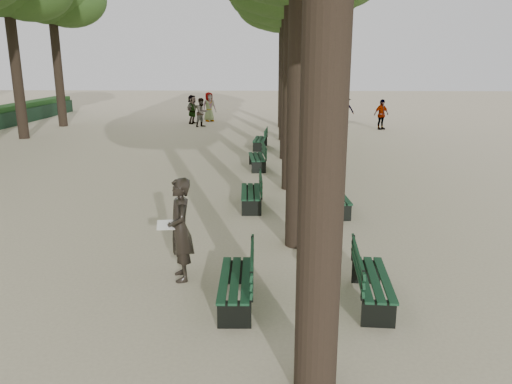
{
  "coord_description": "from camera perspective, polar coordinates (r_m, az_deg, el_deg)",
  "views": [
    {
      "loc": [
        0.96,
        -7.37,
        3.95
      ],
      "look_at": [
        0.6,
        3.0,
        1.2
      ],
      "focal_mm": 35.0,
      "sensor_mm": 36.0,
      "label": 1
    }
  ],
  "objects": [
    {
      "name": "ground",
      "position": [
        8.42,
        -4.92,
        -13.21
      ],
      "size": [
        120.0,
        120.0,
        0.0
      ],
      "primitive_type": "plane",
      "color": "beige",
      "rests_on": "ground"
    },
    {
      "name": "bench_left_2",
      "position": [
        18.69,
        0.13,
        3.5
      ],
      "size": [
        0.76,
        1.85,
        0.92
      ],
      "color": "black",
      "rests_on": "ground"
    },
    {
      "name": "bench_right_2",
      "position": [
        17.97,
        7.29,
        2.92
      ],
      "size": [
        0.61,
        1.81,
        0.92
      ],
      "color": "black",
      "rests_on": "ground"
    },
    {
      "name": "pedestrian_d",
      "position": [
        33.56,
        -5.38,
        9.67
      ],
      "size": [
        0.99,
        0.82,
        1.91
      ],
      "primitive_type": "imported",
      "rotation": [
        0.0,
        0.0,
        0.56
      ],
      "color": "#262628",
      "rests_on": "ground"
    },
    {
      "name": "man_with_map",
      "position": [
        9.21,
        -8.65,
        -4.27
      ],
      "size": [
        0.74,
        0.85,
        1.92
      ],
      "color": "black",
      "rests_on": "ground"
    },
    {
      "name": "bench_right_3",
      "position": [
        23.43,
        6.09,
        5.74
      ],
      "size": [
        0.79,
        1.86,
        0.92
      ],
      "color": "black",
      "rests_on": "ground"
    },
    {
      "name": "bench_left_3",
      "position": [
        22.95,
        0.48,
        5.63
      ],
      "size": [
        0.68,
        1.83,
        0.92
      ],
      "color": "black",
      "rests_on": "ground"
    },
    {
      "name": "bench_left_1",
      "position": [
        13.75,
        -0.56,
        -0.67
      ],
      "size": [
        0.66,
        1.83,
        0.92
      ],
      "color": "black",
      "rests_on": "ground"
    },
    {
      "name": "bench_left_0",
      "position": [
        8.44,
        -2.28,
        -11.01
      ],
      "size": [
        0.63,
        1.82,
        0.92
      ],
      "color": "black",
      "rests_on": "ground"
    },
    {
      "name": "pedestrian_a",
      "position": [
        30.77,
        -6.2,
        9.02
      ],
      "size": [
        0.82,
        0.86,
        1.74
      ],
      "primitive_type": "imported",
      "rotation": [
        0.0,
        0.0,
        0.85
      ],
      "color": "#262628",
      "rests_on": "ground"
    },
    {
      "name": "bench_right_0",
      "position": [
        8.67,
        13.15,
        -10.67
      ],
      "size": [
        0.67,
        1.83,
        0.92
      ],
      "color": "black",
      "rests_on": "ground"
    },
    {
      "name": "pedestrian_e",
      "position": [
        32.43,
        -7.28,
        9.35
      ],
      "size": [
        0.87,
        1.72,
        1.82
      ],
      "primitive_type": "imported",
      "rotation": [
        0.0,
        0.0,
        1.26
      ],
      "color": "#262628",
      "rests_on": "ground"
    },
    {
      "name": "pedestrian_b",
      "position": [
        33.51,
        10.21,
        9.29
      ],
      "size": [
        1.13,
        0.57,
        1.67
      ],
      "primitive_type": "imported",
      "rotation": [
        0.0,
        0.0,
        6.06
      ],
      "color": "#262628",
      "rests_on": "ground"
    },
    {
      "name": "bench_right_1",
      "position": [
        13.5,
        9.03,
        -1.15
      ],
      "size": [
        0.72,
        1.84,
        0.92
      ],
      "color": "black",
      "rests_on": "ground"
    },
    {
      "name": "pedestrian_c",
      "position": [
        30.31,
        14.13,
        8.59
      ],
      "size": [
        1.07,
        0.81,
        1.75
      ],
      "primitive_type": "imported",
      "rotation": [
        0.0,
        0.0,
        0.51
      ],
      "color": "#262628",
      "rests_on": "ground"
    }
  ]
}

